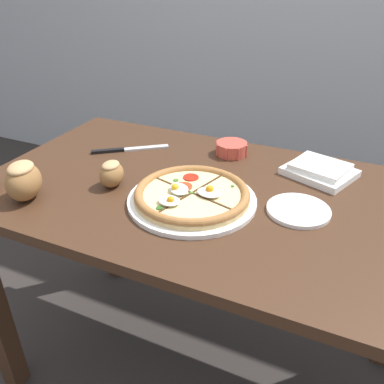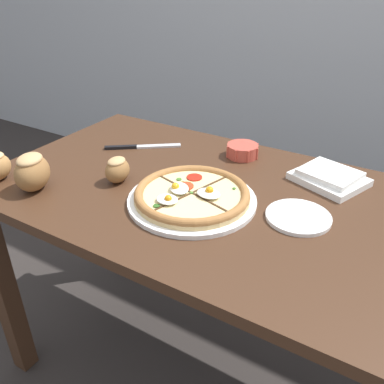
% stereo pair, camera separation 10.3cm
% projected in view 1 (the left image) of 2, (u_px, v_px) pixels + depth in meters
% --- Properties ---
extents(ground_plane, '(12.00, 12.00, 0.00)m').
position_uv_depth(ground_plane, '(203.00, 368.00, 1.48)').
color(ground_plane, '#2D2826').
extents(dining_table, '(1.26, 0.73, 0.75)m').
position_uv_depth(dining_table, '(206.00, 225.00, 1.16)').
color(dining_table, '#422819').
rests_on(dining_table, ground_plane).
extents(pizza, '(0.33, 0.33, 0.05)m').
position_uv_depth(pizza, '(192.00, 196.00, 1.04)').
color(pizza, white).
rests_on(pizza, dining_table).
extents(ramekin_bowl, '(0.11, 0.11, 0.04)m').
position_uv_depth(ramekin_bowl, '(231.00, 148.00, 1.30)').
color(ramekin_bowl, '#C64C3D').
rests_on(ramekin_bowl, dining_table).
extents(napkin_folded, '(0.22, 0.21, 0.04)m').
position_uv_depth(napkin_folded, '(320.00, 170.00, 1.17)').
color(napkin_folded, white).
rests_on(napkin_folded, dining_table).
extents(bread_piece_mid, '(0.12, 0.14, 0.10)m').
position_uv_depth(bread_piece_mid, '(23.00, 180.00, 1.04)').
color(bread_piece_mid, olive).
rests_on(bread_piece_mid, dining_table).
extents(bread_piece_far, '(0.07, 0.09, 0.07)m').
position_uv_depth(bread_piece_far, '(112.00, 173.00, 1.11)').
color(bread_piece_far, olive).
rests_on(bread_piece_far, dining_table).
extents(knife_main, '(0.21, 0.17, 0.01)m').
position_uv_depth(knife_main, '(129.00, 149.00, 1.33)').
color(knife_main, silver).
rests_on(knife_main, dining_table).
extents(side_saucer, '(0.16, 0.16, 0.01)m').
position_uv_depth(side_saucer, '(298.00, 210.00, 1.01)').
color(side_saucer, white).
rests_on(side_saucer, dining_table).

